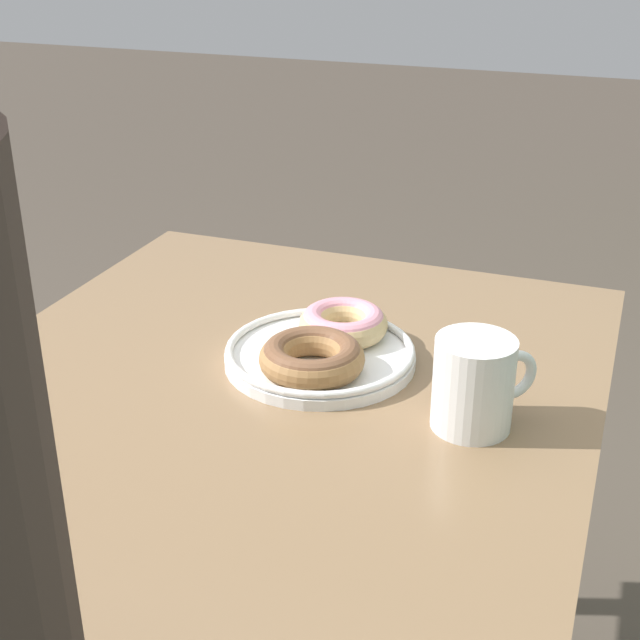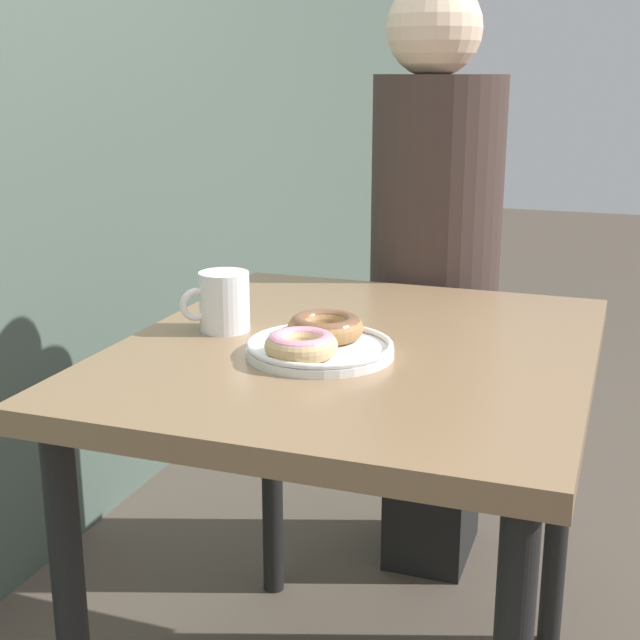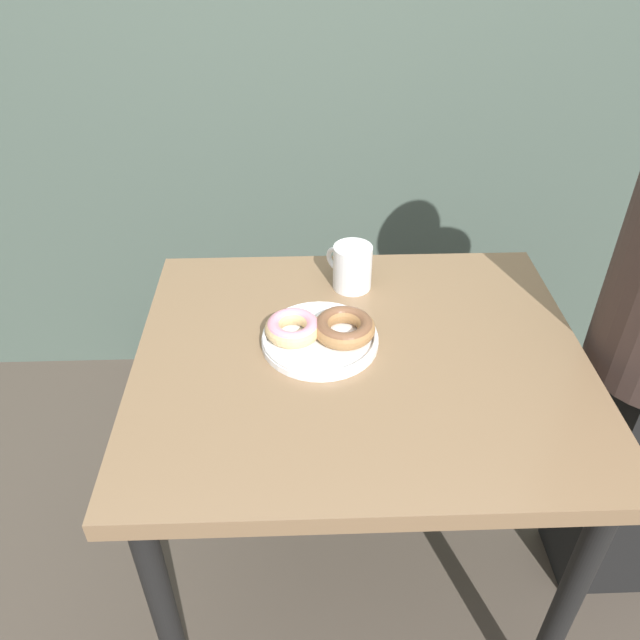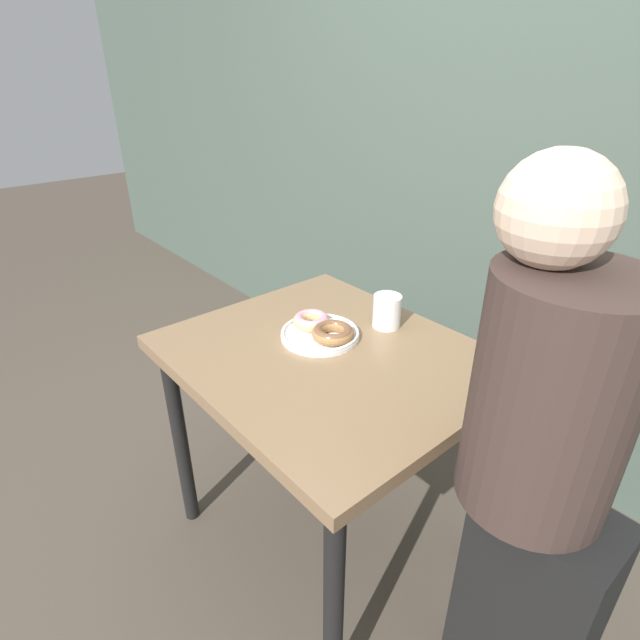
# 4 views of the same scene
# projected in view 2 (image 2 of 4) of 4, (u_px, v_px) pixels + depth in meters

# --- Properties ---
(dining_table) EXTENTS (0.92, 0.78, 0.78)m
(dining_table) POSITION_uv_depth(u_px,v_px,m) (357.00, 399.00, 1.54)
(dining_table) COLOR #846647
(dining_table) RESTS_ON ground_plane
(donut_plate) EXTENTS (0.26, 0.24, 0.05)m
(donut_plate) POSITION_uv_depth(u_px,v_px,m) (317.00, 340.00, 1.45)
(donut_plate) COLOR white
(donut_plate) RESTS_ON dining_table
(coffee_mug) EXTENTS (0.10, 0.11, 0.11)m
(coffee_mug) POSITION_uv_depth(u_px,v_px,m) (223.00, 301.00, 1.58)
(coffee_mug) COLOR white
(coffee_mug) RESTS_ON dining_table
(person_figure) EXTENTS (0.38, 0.30, 1.42)m
(person_figure) POSITION_uv_depth(u_px,v_px,m) (436.00, 282.00, 2.13)
(person_figure) COLOR black
(person_figure) RESTS_ON ground_plane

